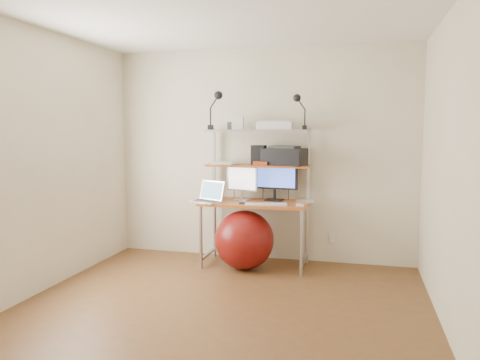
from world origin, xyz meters
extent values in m
plane|color=brown|center=(0.00, 0.00, 0.00)|extent=(3.60, 3.60, 0.00)
plane|color=white|center=(0.00, 0.00, 2.50)|extent=(3.60, 3.60, 0.00)
plane|color=beige|center=(0.00, 1.80, 1.25)|extent=(3.60, 0.00, 3.60)
plane|color=beige|center=(0.00, -1.80, 1.25)|extent=(3.60, 0.00, 3.60)
plane|color=beige|center=(-1.80, 0.00, 1.25)|extent=(0.00, 3.60, 3.60)
plane|color=beige|center=(1.80, 0.00, 1.25)|extent=(0.00, 3.60, 3.60)
cube|color=#B86523|center=(0.00, 1.44, 0.72)|extent=(1.20, 0.60, 0.03)
cylinder|color=#A1A1A5|center=(-0.56, 1.18, 0.35)|extent=(0.04, 0.04, 0.71)
cylinder|color=#A1A1A5|center=(-0.56, 1.70, 0.35)|extent=(0.04, 0.04, 0.71)
cylinder|color=#A1A1A5|center=(0.56, 1.18, 0.35)|extent=(0.04, 0.04, 0.71)
cylinder|color=#A1A1A5|center=(0.56, 1.70, 0.35)|extent=(0.04, 0.04, 0.71)
cube|color=#A1A1A5|center=(-0.57, 1.70, 1.15)|extent=(0.03, 0.04, 0.84)
cube|color=#A1A1A5|center=(0.57, 1.70, 1.15)|extent=(0.03, 0.04, 0.84)
cube|color=#B86523|center=(0.00, 1.57, 1.14)|extent=(1.18, 0.34, 0.02)
cube|color=#A1A1A5|center=(0.00, 1.57, 1.54)|extent=(1.18, 0.34, 0.02)
cube|color=silver|center=(0.85, 1.79, 0.30)|extent=(0.08, 0.01, 0.12)
cube|color=#B3B2B7|center=(-0.17, 1.51, 0.75)|extent=(0.19, 0.16, 0.01)
cylinder|color=#B3B2B7|center=(-0.17, 1.53, 0.80)|extent=(0.03, 0.03, 0.09)
cube|color=#B3B2B7|center=(-0.17, 1.53, 0.99)|extent=(0.37, 0.10, 0.28)
plane|color=white|center=(-0.17, 1.51, 0.99)|extent=(0.33, 0.07, 0.34)
cube|color=black|center=(0.19, 1.58, 0.75)|extent=(0.20, 0.16, 0.01)
cylinder|color=black|center=(0.19, 1.60, 0.81)|extent=(0.03, 0.03, 0.12)
cube|color=black|center=(0.19, 1.60, 1.03)|extent=(0.53, 0.08, 0.32)
plane|color=#4364E4|center=(0.19, 1.58, 1.03)|extent=(0.48, 0.04, 0.48)
cube|color=silver|center=(-0.52, 1.28, 0.75)|extent=(0.40, 0.35, 0.02)
cube|color=#2A2A2D|center=(-0.52, 1.28, 0.76)|extent=(0.32, 0.25, 0.00)
cube|color=silver|center=(-0.47, 1.39, 0.86)|extent=(0.33, 0.20, 0.22)
plane|color=#6D95B6|center=(-0.47, 1.39, 0.86)|extent=(0.31, 0.20, 0.29)
cube|color=silver|center=(0.16, 1.26, 0.75)|extent=(0.47, 0.23, 0.01)
cube|color=silver|center=(0.53, 1.27, 0.75)|extent=(0.08, 0.05, 0.02)
cube|color=silver|center=(0.54, 1.58, 0.76)|extent=(0.22, 0.22, 0.04)
cube|color=black|center=(-0.11, 1.28, 0.74)|extent=(0.08, 0.13, 0.01)
cube|color=black|center=(0.31, 1.58, 1.25)|extent=(0.52, 0.41, 0.19)
cube|color=#2A2A2D|center=(0.31, 1.58, 1.35)|extent=(0.36, 0.29, 0.03)
cube|color=black|center=(0.01, 1.59, 1.26)|extent=(0.16, 0.16, 0.22)
cube|color=#B0401C|center=(0.05, 1.48, 1.17)|extent=(0.17, 0.12, 0.04)
cube|color=silver|center=(0.20, 1.56, 1.60)|extent=(0.40, 0.26, 0.09)
cube|color=#B3B2B7|center=(0.20, 1.56, 1.65)|extent=(0.34, 0.20, 0.01)
cube|color=silver|center=(-0.23, 1.53, 1.62)|extent=(0.14, 0.12, 0.15)
cube|color=#2A2A2D|center=(-0.31, 1.58, 1.60)|extent=(0.10, 0.10, 0.09)
cube|color=black|center=(-0.54, 1.49, 1.58)|extent=(0.05, 0.06, 0.05)
cylinder|color=black|center=(-0.54, 1.49, 1.70)|extent=(0.02, 0.02, 0.19)
sphere|color=black|center=(-0.44, 1.48, 1.94)|extent=(0.10, 0.10, 0.10)
cube|color=black|center=(0.54, 1.50, 1.57)|extent=(0.05, 0.06, 0.05)
cylinder|color=black|center=(0.54, 1.50, 1.68)|extent=(0.02, 0.02, 0.17)
sphere|color=black|center=(0.45, 1.49, 1.90)|extent=(0.09, 0.09, 0.09)
sphere|color=#680D0B|center=(-0.09, 1.29, 0.33)|extent=(0.66, 0.66, 0.66)
cube|color=white|center=(-0.45, 1.59, 1.15)|extent=(0.26, 0.32, 0.00)
cube|color=white|center=(-0.33, 1.52, 1.16)|extent=(0.27, 0.32, 0.00)
cube|color=white|center=(-0.37, 1.61, 1.16)|extent=(0.27, 0.32, 0.00)
cube|color=white|center=(-0.36, 1.55, 1.17)|extent=(0.24, 0.30, 0.00)
cube|color=white|center=(-0.40, 1.57, 1.17)|extent=(0.29, 0.33, 0.00)
camera|label=1|loc=(1.13, -3.66, 1.55)|focal=35.00mm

